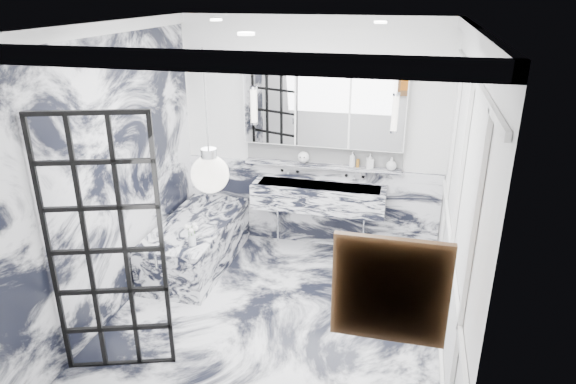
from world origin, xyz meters
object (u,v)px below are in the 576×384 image
(mirror_cabinet, at_px, (324,104))
(bathtub, at_px, (197,243))
(crittall_door, at_px, (106,251))
(trough_sink, at_px, (319,197))

(mirror_cabinet, relative_size, bathtub, 1.15)
(crittall_door, bearing_deg, mirror_cabinet, 45.56)
(trough_sink, xyz_separation_m, mirror_cabinet, (-0.00, 0.17, 1.09))
(crittall_door, distance_m, bathtub, 1.99)
(crittall_door, relative_size, trough_sink, 1.40)
(crittall_door, height_order, bathtub, crittall_door)
(mirror_cabinet, xyz_separation_m, bathtub, (-1.32, -0.83, -1.54))
(mirror_cabinet, bearing_deg, trough_sink, -90.00)
(crittall_door, distance_m, mirror_cabinet, 3.01)
(crittall_door, distance_m, trough_sink, 2.80)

